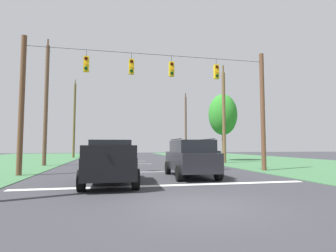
{
  "coord_description": "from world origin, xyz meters",
  "views": [
    {
      "loc": [
        -2.42,
        -7.35,
        1.68
      ],
      "look_at": [
        0.66,
        7.42,
        2.8
      ],
      "focal_mm": 28.68,
      "sensor_mm": 36.0,
      "label": 1
    }
  ],
  "objects_px": {
    "suv_black": "(191,157)",
    "utility_pole_far_right": "(186,125)",
    "distant_car_crossing_white": "(109,157)",
    "tree_roadside_right": "(223,115)",
    "utility_pole_mid_right": "(224,116)",
    "utility_pole_far_left": "(74,119)",
    "overhead_signal_span": "(153,101)",
    "utility_pole_mid_left": "(46,103)",
    "pickup_truck": "(110,162)",
    "distant_car_oncoming": "(203,153)"
  },
  "relations": [
    {
      "from": "suv_black",
      "to": "utility_pole_far_right",
      "type": "bearing_deg",
      "value": 74.97
    },
    {
      "from": "distant_car_crossing_white",
      "to": "tree_roadside_right",
      "type": "height_order",
      "value": "tree_roadside_right"
    },
    {
      "from": "utility_pole_mid_right",
      "to": "utility_pole_far_left",
      "type": "height_order",
      "value": "utility_pole_far_left"
    },
    {
      "from": "overhead_signal_span",
      "to": "tree_roadside_right",
      "type": "xyz_separation_m",
      "value": [
        9.8,
        11.84,
        0.7
      ]
    },
    {
      "from": "utility_pole_far_right",
      "to": "tree_roadside_right",
      "type": "relative_size",
      "value": 1.3
    },
    {
      "from": "utility_pole_mid_left",
      "to": "suv_black",
      "type": "bearing_deg",
      "value": -46.6
    },
    {
      "from": "suv_black",
      "to": "utility_pole_far_left",
      "type": "relative_size",
      "value": 0.43
    },
    {
      "from": "utility_pole_far_left",
      "to": "tree_roadside_right",
      "type": "distance_m",
      "value": 21.12
    },
    {
      "from": "pickup_truck",
      "to": "distant_car_crossing_white",
      "type": "bearing_deg",
      "value": 90.93
    },
    {
      "from": "distant_car_oncoming",
      "to": "utility_pole_mid_left",
      "type": "relative_size",
      "value": 0.4
    },
    {
      "from": "suv_black",
      "to": "distant_car_oncoming",
      "type": "bearing_deg",
      "value": 69.03
    },
    {
      "from": "overhead_signal_span",
      "to": "utility_pole_far_right",
      "type": "distance_m",
      "value": 24.66
    },
    {
      "from": "distant_car_oncoming",
      "to": "utility_pole_far_left",
      "type": "distance_m",
      "value": 18.78
    },
    {
      "from": "pickup_truck",
      "to": "overhead_signal_span",
      "type": "bearing_deg",
      "value": 58.25
    },
    {
      "from": "distant_car_oncoming",
      "to": "utility_pole_mid_right",
      "type": "xyz_separation_m",
      "value": [
        -1.05,
        -9.34,
        3.84
      ]
    },
    {
      "from": "utility_pole_far_right",
      "to": "utility_pole_mid_right",
      "type": "bearing_deg",
      "value": -91.07
    },
    {
      "from": "overhead_signal_span",
      "to": "pickup_truck",
      "type": "distance_m",
      "value": 6.04
    },
    {
      "from": "utility_pole_far_left",
      "to": "suv_black",
      "type": "bearing_deg",
      "value": -69.9
    },
    {
      "from": "overhead_signal_span",
      "to": "suv_black",
      "type": "distance_m",
      "value": 4.59
    },
    {
      "from": "suv_black",
      "to": "tree_roadside_right",
      "type": "xyz_separation_m",
      "value": [
        8.12,
        14.37,
        4.15
      ]
    },
    {
      "from": "utility_pole_mid_left",
      "to": "utility_pole_far_right",
      "type": "bearing_deg",
      "value": 42.65
    },
    {
      "from": "utility_pole_far_right",
      "to": "utility_pole_far_left",
      "type": "height_order",
      "value": "utility_pole_far_left"
    },
    {
      "from": "utility_pole_mid_left",
      "to": "distant_car_oncoming",
      "type": "bearing_deg",
      "value": 28.99
    },
    {
      "from": "suv_black",
      "to": "pickup_truck",
      "type": "bearing_deg",
      "value": -159.06
    },
    {
      "from": "pickup_truck",
      "to": "utility_pole_far_right",
      "type": "distance_m",
      "value": 29.73
    },
    {
      "from": "distant_car_crossing_white",
      "to": "utility_pole_far_right",
      "type": "relative_size",
      "value": 0.45
    },
    {
      "from": "overhead_signal_span",
      "to": "utility_pole_far_right",
      "type": "height_order",
      "value": "utility_pole_far_right"
    },
    {
      "from": "utility_pole_far_right",
      "to": "utility_pole_mid_left",
      "type": "distance_m",
      "value": 22.63
    },
    {
      "from": "utility_pole_mid_right",
      "to": "utility_pole_far_right",
      "type": "relative_size",
      "value": 0.99
    },
    {
      "from": "suv_black",
      "to": "utility_pole_far_left",
      "type": "height_order",
      "value": "utility_pole_far_left"
    },
    {
      "from": "distant_car_crossing_white",
      "to": "utility_pole_mid_left",
      "type": "height_order",
      "value": "utility_pole_mid_left"
    },
    {
      "from": "distant_car_crossing_white",
      "to": "utility_pole_far_right",
      "type": "height_order",
      "value": "utility_pole_far_right"
    },
    {
      "from": "overhead_signal_span",
      "to": "utility_pole_far_left",
      "type": "distance_m",
      "value": 24.75
    },
    {
      "from": "overhead_signal_span",
      "to": "utility_pole_mid_right",
      "type": "xyz_separation_m",
      "value": [
        8.28,
        8.09,
        0.12
      ]
    },
    {
      "from": "overhead_signal_span",
      "to": "utility_pole_far_right",
      "type": "xyz_separation_m",
      "value": [
        8.57,
        23.12,
        0.4
      ]
    },
    {
      "from": "pickup_truck",
      "to": "suv_black",
      "type": "distance_m",
      "value": 4.55
    },
    {
      "from": "overhead_signal_span",
      "to": "tree_roadside_right",
      "type": "distance_m",
      "value": 15.39
    },
    {
      "from": "pickup_truck",
      "to": "utility_pole_far_right",
      "type": "bearing_deg",
      "value": 67.79
    },
    {
      "from": "overhead_signal_span",
      "to": "utility_pole_far_right",
      "type": "relative_size",
      "value": 1.57
    },
    {
      "from": "distant_car_crossing_white",
      "to": "tree_roadside_right",
      "type": "distance_m",
      "value": 14.47
    },
    {
      "from": "pickup_truck",
      "to": "tree_roadside_right",
      "type": "xyz_separation_m",
      "value": [
        12.37,
        16.0,
        4.25
      ]
    },
    {
      "from": "distant_car_oncoming",
      "to": "utility_pole_mid_left",
      "type": "xyz_separation_m",
      "value": [
        -17.41,
        -9.65,
        4.52
      ]
    },
    {
      "from": "overhead_signal_span",
      "to": "pickup_truck",
      "type": "height_order",
      "value": "overhead_signal_span"
    },
    {
      "from": "utility_pole_mid_right",
      "to": "utility_pole_mid_left",
      "type": "distance_m",
      "value": 16.38
    },
    {
      "from": "utility_pole_mid_right",
      "to": "utility_pole_mid_left",
      "type": "xyz_separation_m",
      "value": [
        -16.36,
        -0.3,
        0.68
      ]
    },
    {
      "from": "overhead_signal_span",
      "to": "utility_pole_mid_right",
      "type": "distance_m",
      "value": 11.58
    },
    {
      "from": "suv_black",
      "to": "utility_pole_far_left",
      "type": "bearing_deg",
      "value": 110.1
    },
    {
      "from": "overhead_signal_span",
      "to": "distant_car_crossing_white",
      "type": "xyz_separation_m",
      "value": [
        -2.74,
        6.14,
        -3.72
      ]
    },
    {
      "from": "distant_car_crossing_white",
      "to": "utility_pole_far_left",
      "type": "height_order",
      "value": "utility_pole_far_left"
    },
    {
      "from": "utility_pole_mid_right",
      "to": "distant_car_crossing_white",
      "type": "bearing_deg",
      "value": -169.95
    }
  ]
}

